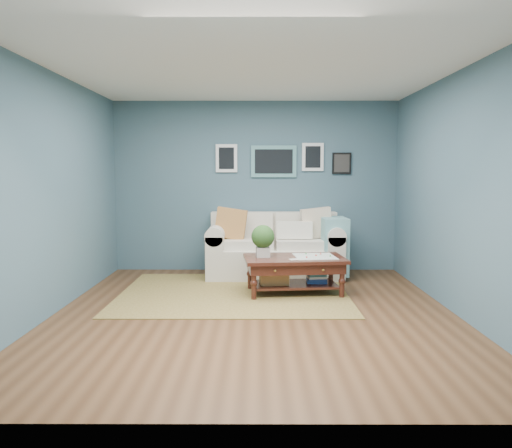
{
  "coord_description": "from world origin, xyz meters",
  "views": [
    {
      "loc": [
        0.03,
        -5.5,
        1.59
      ],
      "look_at": [
        0.01,
        1.0,
        0.91
      ],
      "focal_mm": 35.0,
      "sensor_mm": 36.0,
      "label": 1
    }
  ],
  "objects": [
    {
      "name": "area_rug",
      "position": [
        -0.28,
        0.9,
        0.01
      ],
      "size": [
        2.94,
        2.35,
        0.01
      ],
      "primitive_type": "cube",
      "color": "brown",
      "rests_on": "ground"
    },
    {
      "name": "loveseat",
      "position": [
        0.38,
        2.03,
        0.43
      ],
      "size": [
        2.08,
        0.94,
        1.07
      ],
      "color": "beige",
      "rests_on": "ground"
    },
    {
      "name": "room_shell",
      "position": [
        0.01,
        0.06,
        1.36
      ],
      "size": [
        5.0,
        5.02,
        2.7
      ],
      "color": "brown",
      "rests_on": "ground"
    },
    {
      "name": "coffee_table",
      "position": [
        0.44,
        0.9,
        0.4
      ],
      "size": [
        1.36,
        0.87,
        0.9
      ],
      "rotation": [
        0.0,
        0.0,
        0.1
      ],
      "color": "#34180F",
      "rests_on": "ground"
    }
  ]
}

